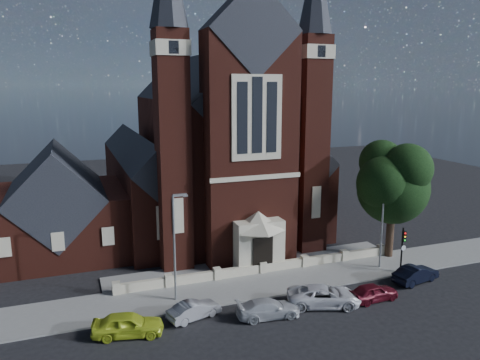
# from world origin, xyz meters

# --- Properties ---
(ground) EXTENTS (120.00, 120.00, 0.00)m
(ground) POSITION_xyz_m (0.00, 15.00, 0.00)
(ground) COLOR black
(ground) RESTS_ON ground
(pavement_strip) EXTENTS (60.00, 5.00, 0.12)m
(pavement_strip) POSITION_xyz_m (0.00, 4.50, 0.00)
(pavement_strip) COLOR slate
(pavement_strip) RESTS_ON ground
(forecourt_paving) EXTENTS (26.00, 3.00, 0.14)m
(forecourt_paving) POSITION_xyz_m (0.00, 8.50, 0.00)
(forecourt_paving) COLOR slate
(forecourt_paving) RESTS_ON ground
(forecourt_wall) EXTENTS (24.00, 0.40, 0.90)m
(forecourt_wall) POSITION_xyz_m (0.00, 6.50, 0.00)
(forecourt_wall) COLOR #BDB396
(forecourt_wall) RESTS_ON ground
(church) EXTENTS (20.01, 34.90, 29.20)m
(church) POSITION_xyz_m (-0.00, 22.94, 8.19)
(church) COLOR #4C1D14
(church) RESTS_ON ground
(parish_hall) EXTENTS (12.00, 12.20, 10.24)m
(parish_hall) POSITION_xyz_m (-16.00, 18.00, 4.01)
(parish_hall) COLOR #4C1D14
(parish_hall) RESTS_ON ground
(street_tree) EXTENTS (6.40, 6.60, 10.70)m
(street_tree) POSITION_xyz_m (12.60, 5.71, 6.96)
(street_tree) COLOR black
(street_tree) RESTS_ON ground
(street_lamp_left) EXTENTS (1.16, 0.22, 8.09)m
(street_lamp_left) POSITION_xyz_m (-7.91, 4.00, 4.60)
(street_lamp_left) COLOR gray
(street_lamp_left) RESTS_ON ground
(street_lamp_right) EXTENTS (1.16, 0.22, 8.09)m
(street_lamp_right) POSITION_xyz_m (10.09, 4.00, 4.60)
(street_lamp_right) COLOR gray
(street_lamp_right) RESTS_ON ground
(traffic_signal) EXTENTS (0.28, 0.42, 4.00)m
(traffic_signal) POSITION_xyz_m (11.00, 2.43, 2.58)
(traffic_signal) COLOR black
(traffic_signal) RESTS_ON ground
(car_lime_van) EXTENTS (4.74, 2.71, 1.52)m
(car_lime_van) POSITION_xyz_m (-11.92, 0.28, 0.76)
(car_lime_van) COLOR #BDD22A
(car_lime_van) RESTS_ON ground
(car_silver_a) EXTENTS (3.96, 2.32, 1.23)m
(car_silver_a) POSITION_xyz_m (-7.39, 0.99, 0.62)
(car_silver_a) COLOR gray
(car_silver_a) RESTS_ON ground
(car_silver_b) EXTENTS (4.55, 2.25, 1.27)m
(car_silver_b) POSITION_xyz_m (-2.60, -0.61, 0.64)
(car_silver_b) COLOR silver
(car_silver_b) RESTS_ON ground
(car_white_suv) EXTENTS (5.79, 4.04, 1.47)m
(car_white_suv) POSITION_xyz_m (1.87, -0.42, 0.73)
(car_white_suv) COLOR white
(car_white_suv) RESTS_ON ground
(car_dark_red) EXTENTS (3.92, 1.75, 1.31)m
(car_dark_red) POSITION_xyz_m (5.69, -1.00, 0.65)
(car_dark_red) COLOR #5C0F1C
(car_dark_red) RESTS_ON ground
(car_navy) EXTENTS (4.40, 2.30, 1.38)m
(car_navy) POSITION_xyz_m (10.91, 0.57, 0.69)
(car_navy) COLOR black
(car_navy) RESTS_ON ground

